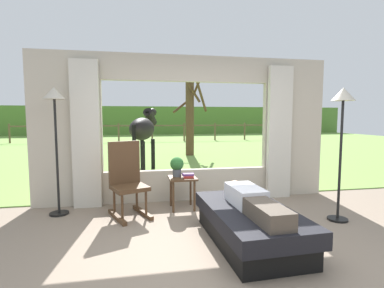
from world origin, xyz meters
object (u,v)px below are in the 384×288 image
at_px(floor_lamp_left, 55,112).
at_px(horse, 143,129).
at_px(rocking_chair, 127,180).
at_px(recliner_sofa, 250,224).
at_px(potted_plant, 177,165).
at_px(reclining_person, 252,201).
at_px(book_stack, 188,175).
at_px(floor_lamp_right, 342,114).
at_px(pasture_tree, 190,116).
at_px(side_table, 182,183).

bearing_deg(floor_lamp_left, horse, 67.98).
height_order(rocking_chair, horse, horse).
xyz_separation_m(floor_lamp_left, horse, (1.35, 3.34, -0.40)).
distance_m(recliner_sofa, horse, 5.04).
bearing_deg(potted_plant, reclining_person, -66.43).
bearing_deg(recliner_sofa, reclining_person, -92.24).
relative_size(book_stack, floor_lamp_right, 0.10).
distance_m(horse, pasture_tree, 3.54).
xyz_separation_m(recliner_sofa, reclining_person, (-0.00, -0.05, 0.30)).
relative_size(floor_lamp_left, floor_lamp_right, 1.02).
bearing_deg(pasture_tree, book_stack, -100.57).
bearing_deg(potted_plant, pasture_tree, 77.80).
height_order(reclining_person, floor_lamp_left, floor_lamp_left).
height_order(recliner_sofa, book_stack, book_stack).
height_order(horse, pasture_tree, pasture_tree).
distance_m(book_stack, pasture_tree, 6.65).
bearing_deg(pasture_tree, floor_lamp_left, -116.72).
relative_size(recliner_sofa, horse, 0.96).
distance_m(recliner_sofa, floor_lamp_right, 2.07).
xyz_separation_m(recliner_sofa, potted_plant, (-0.67, 1.48, 0.48)).
relative_size(potted_plant, floor_lamp_left, 0.17).
height_order(recliner_sofa, pasture_tree, pasture_tree).
xyz_separation_m(floor_lamp_right, pasture_tree, (-0.83, 7.35, 0.01)).
height_order(side_table, floor_lamp_left, floor_lamp_left).
relative_size(book_stack, floor_lamp_left, 0.10).
xyz_separation_m(recliner_sofa, pasture_tree, (0.70, 7.82, 1.32)).
height_order(floor_lamp_left, horse, floor_lamp_left).
xyz_separation_m(reclining_person, floor_lamp_right, (1.54, 0.52, 1.01)).
xyz_separation_m(reclining_person, book_stack, (-0.50, 1.40, 0.03)).
relative_size(potted_plant, pasture_tree, 0.10).
bearing_deg(floor_lamp_right, floor_lamp_left, 165.93).
bearing_deg(pasture_tree, reclining_person, -95.12).
distance_m(recliner_sofa, floor_lamp_left, 3.19).
xyz_separation_m(potted_plant, horse, (-0.47, 3.34, 0.45)).
xyz_separation_m(recliner_sofa, book_stack, (-0.50, 1.35, 0.34)).
bearing_deg(reclining_person, horse, 100.88).
bearing_deg(pasture_tree, horse, -121.55).
relative_size(floor_lamp_left, horse, 1.07).
bearing_deg(reclining_person, pasture_tree, 82.64).
relative_size(recliner_sofa, book_stack, 9.08).
distance_m(floor_lamp_left, floor_lamp_right, 4.15).
bearing_deg(floor_lamp_left, side_table, -1.86).
height_order(reclining_person, side_table, reclining_person).
bearing_deg(rocking_chair, side_table, -12.39).
bearing_deg(floor_lamp_right, side_table, 155.96).
height_order(floor_lamp_right, pasture_tree, pasture_tree).
xyz_separation_m(rocking_chair, horse, (0.32, 3.55, 0.61)).
bearing_deg(recliner_sofa, book_stack, 108.07).
relative_size(rocking_chair, potted_plant, 3.50).
xyz_separation_m(recliner_sofa, side_table, (-0.59, 1.42, 0.21)).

